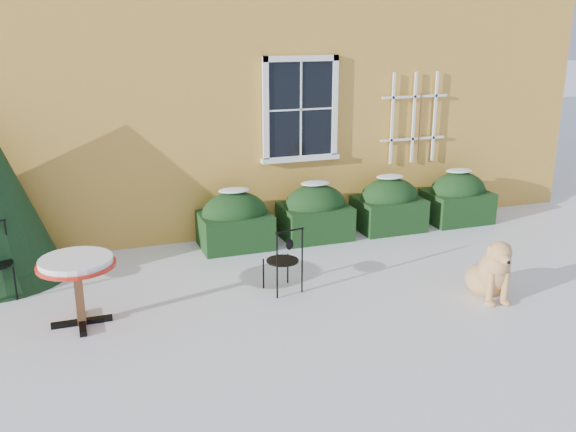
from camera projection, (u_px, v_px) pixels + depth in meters
name	position (u px, v px, depth m)	size (l,w,h in m)	color
ground	(316.00, 312.00, 7.55)	(80.00, 80.00, 0.00)	white
house	(189.00, 25.00, 12.92)	(12.40, 8.40, 6.40)	#F2B246
hedge_row	(353.00, 209.00, 10.26)	(4.95, 0.80, 0.91)	black
bistro_table	(77.00, 269.00, 7.06)	(0.86, 0.86, 0.80)	black
patio_chair_near	(284.00, 259.00, 8.01)	(0.45, 0.44, 0.86)	black
dog	(491.00, 273.00, 7.86)	(0.61, 0.87, 0.81)	tan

